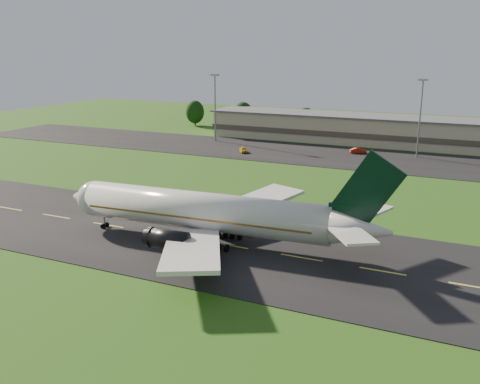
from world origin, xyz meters
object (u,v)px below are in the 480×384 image
at_px(airliner, 209,213).
at_px(light_mast_centre, 421,109).
at_px(terminal, 430,134).
at_px(service_vehicle_a, 243,150).
at_px(service_vehicle_b, 358,151).
at_px(light_mast_west, 215,100).

height_order(airliner, light_mast_centre, light_mast_centre).
distance_m(airliner, terminal, 98.36).
xyz_separation_m(service_vehicle_a, service_vehicle_b, (28.98, 12.11, -0.00)).
xyz_separation_m(light_mast_centre, service_vehicle_b, (-15.18, -1.77, -11.91)).
relative_size(light_mast_west, service_vehicle_b, 4.59).
xyz_separation_m(light_mast_centre, service_vehicle_a, (-44.16, -13.88, -11.90)).
bearing_deg(service_vehicle_a, light_mast_centre, -17.84).
height_order(light_mast_west, service_vehicle_a, light_mast_west).
bearing_deg(terminal, airliner, -102.22).
bearing_deg(terminal, light_mast_west, -165.24).
height_order(terminal, service_vehicle_a, terminal).
bearing_deg(light_mast_west, light_mast_centre, 0.00).
relative_size(light_mast_west, service_vehicle_a, 4.72).
xyz_separation_m(light_mast_west, light_mast_centre, (60.00, 0.00, 0.00)).
relative_size(airliner, light_mast_west, 2.52).
relative_size(light_mast_centre, service_vehicle_a, 4.72).
bearing_deg(light_mast_west, terminal, 14.76).
distance_m(terminal, light_mast_west, 64.10).
bearing_deg(light_mast_centre, airliner, -103.65).
relative_size(terminal, light_mast_west, 7.13).
height_order(airliner, service_vehicle_a, airliner).
height_order(airliner, terminal, airliner).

